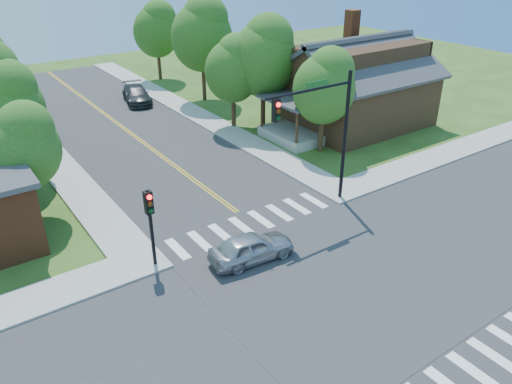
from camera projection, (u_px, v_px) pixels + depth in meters
ground at (334, 285)px, 21.02m from camera, size 100.00×100.00×0.00m
road_ns at (335, 285)px, 21.01m from camera, size 10.00×90.00×0.04m
road_ew at (335, 285)px, 21.00m from camera, size 90.00×10.00×0.04m
intersection_patch at (334, 285)px, 21.02m from camera, size 10.20×10.20×0.06m
sidewalk_ne at (344, 116)px, 40.56m from camera, size 40.00×40.00×0.14m
crosswalk_north at (251, 222)px, 25.51m from camera, size 8.85×2.00×0.01m
crosswalk_south at (463, 380)px, 16.48m from camera, size 8.85×2.00×0.01m
centerline at (335, 284)px, 21.00m from camera, size 0.30×90.00×0.01m
signal_mast_ne at (322, 122)px, 24.86m from camera, size 5.30×0.42×7.20m
signal_pole_nw at (150, 214)px, 21.00m from camera, size 0.34×0.42×3.80m
house_ne at (356, 81)px, 37.56m from camera, size 13.05×8.80×7.11m
tree_e_a at (326, 84)px, 31.99m from camera, size 4.15×3.94×7.05m
tree_e_b at (265, 54)px, 36.04m from camera, size 4.93×4.69×8.39m
tree_e_c at (203, 32)px, 42.05m from camera, size 5.26×4.99×8.94m
tree_e_d at (157, 28)px, 48.89m from camera, size 4.54×4.32×7.73m
tree_w_a at (23, 144)px, 24.21m from camera, size 3.69×3.50×6.27m
tree_house at (234, 67)px, 36.22m from camera, size 4.15×3.94×7.06m
tree_bldg at (7, 104)px, 27.89m from camera, size 4.26×4.05×7.25m
car_silver at (252, 248)px, 22.32m from camera, size 2.27×4.19×1.33m
car_dgrey at (137, 95)px, 43.59m from camera, size 4.13×5.81×1.43m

